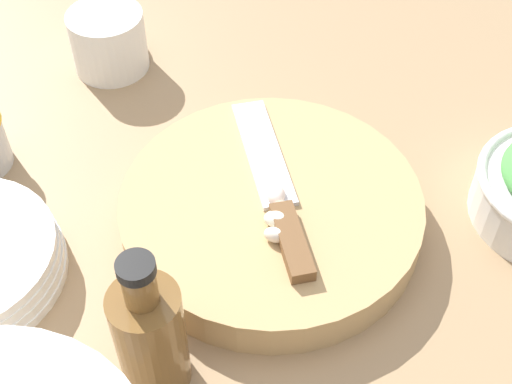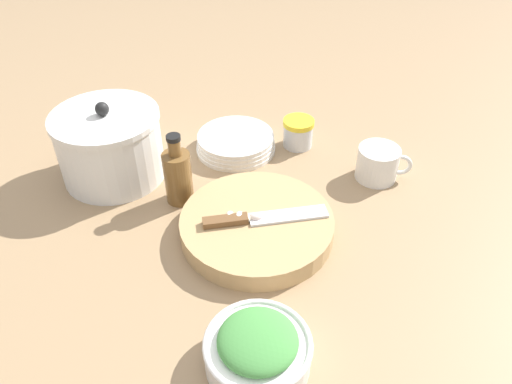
{
  "view_description": "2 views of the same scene",
  "coord_description": "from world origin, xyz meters",
  "px_view_note": "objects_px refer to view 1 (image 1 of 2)",
  "views": [
    {
      "loc": [
        -0.19,
        0.37,
        0.54
      ],
      "look_at": [
        -0.02,
        -0.01,
        0.09
      ],
      "focal_mm": 50.0,
      "sensor_mm": 36.0,
      "label": 1
    },
    {
      "loc": [
        -0.64,
        -0.35,
        0.66
      ],
      "look_at": [
        0.01,
        -0.03,
        0.07
      ],
      "focal_mm": 35.0,
      "sensor_mm": 36.0,
      "label": 2
    }
  ],
  "objects_px": {
    "chef_knife": "(277,192)",
    "coffee_mug": "(109,40)",
    "cutting_board": "(271,211)",
    "garlic_cloves": "(276,212)",
    "oil_bottle": "(150,336)"
  },
  "relations": [
    {
      "from": "cutting_board",
      "to": "coffee_mug",
      "type": "bearing_deg",
      "value": -29.76
    },
    {
      "from": "chef_knife",
      "to": "coffee_mug",
      "type": "distance_m",
      "value": 0.32
    },
    {
      "from": "chef_knife",
      "to": "oil_bottle",
      "type": "distance_m",
      "value": 0.19
    },
    {
      "from": "cutting_board",
      "to": "chef_knife",
      "type": "height_order",
      "value": "chef_knife"
    },
    {
      "from": "chef_knife",
      "to": "oil_bottle",
      "type": "height_order",
      "value": "oil_bottle"
    },
    {
      "from": "coffee_mug",
      "to": "oil_bottle",
      "type": "relative_size",
      "value": 0.75
    },
    {
      "from": "cutting_board",
      "to": "coffee_mug",
      "type": "xyz_separation_m",
      "value": [
        0.27,
        -0.16,
        0.02
      ]
    },
    {
      "from": "chef_knife",
      "to": "coffee_mug",
      "type": "xyz_separation_m",
      "value": [
        0.28,
        -0.15,
        -0.01
      ]
    },
    {
      "from": "chef_knife",
      "to": "coffee_mug",
      "type": "bearing_deg",
      "value": 115.18
    },
    {
      "from": "garlic_cloves",
      "to": "coffee_mug",
      "type": "distance_m",
      "value": 0.34
    },
    {
      "from": "garlic_cloves",
      "to": "chef_knife",
      "type": "bearing_deg",
      "value": -68.66
    },
    {
      "from": "garlic_cloves",
      "to": "cutting_board",
      "type": "bearing_deg",
      "value": -56.89
    },
    {
      "from": "coffee_mug",
      "to": "garlic_cloves",
      "type": "bearing_deg",
      "value": 148.34
    },
    {
      "from": "chef_knife",
      "to": "garlic_cloves",
      "type": "xyz_separation_m",
      "value": [
        -0.01,
        0.03,
        0.0
      ]
    },
    {
      "from": "cutting_board",
      "to": "garlic_cloves",
      "type": "distance_m",
      "value": 0.04
    }
  ]
}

